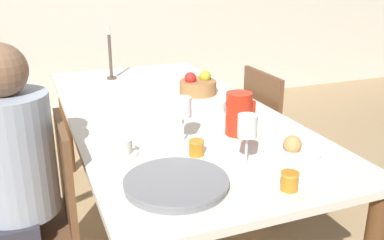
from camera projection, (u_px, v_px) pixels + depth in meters
ground_plane at (171, 231)px, 2.41m from camera, size 20.00×20.00×0.00m
dining_table at (169, 125)px, 2.20m from camera, size 0.99×2.10×0.72m
chair_person_side at (37, 223)px, 1.67m from camera, size 0.42×0.42×0.86m
chair_opposite at (278, 137)px, 2.52m from camera, size 0.42×0.42×0.86m
person_seated at (5, 173)px, 1.57m from camera, size 0.39×0.41×1.17m
red_pitcher at (239, 113)px, 1.83m from camera, size 0.14×0.11×0.19m
wine_glass_water at (183, 109)px, 1.72m from camera, size 0.07×0.07×0.19m
wine_glass_juice at (247, 129)px, 1.52m from camera, size 0.07×0.07×0.19m
teacup_near_person at (122, 149)px, 1.64m from camera, size 0.12×0.12×0.06m
teacup_across at (218, 108)px, 2.11m from camera, size 0.12×0.12×0.06m
serving_tray at (176, 183)px, 1.40m from camera, size 0.35×0.35×0.03m
bread_plate at (292, 149)px, 1.66m from camera, size 0.22×0.22×0.07m
jam_jar_amber at (290, 180)px, 1.38m from camera, size 0.06×0.06×0.06m
jam_jar_red at (196, 147)px, 1.63m from camera, size 0.06×0.06×0.06m
fruit_bowl at (198, 86)px, 2.44m from camera, size 0.21×0.21×0.13m
candlestick_tall at (110, 59)px, 2.74m from camera, size 0.06×0.06×0.34m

